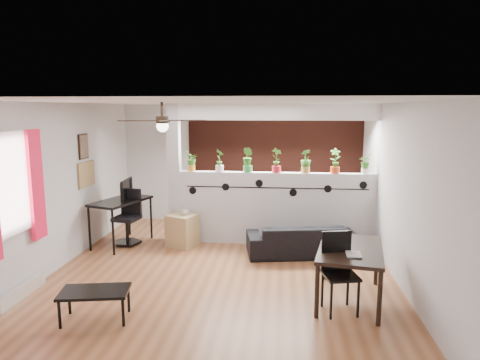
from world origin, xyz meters
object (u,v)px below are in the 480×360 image
Objects in this scene: potted_plant_3 at (277,159)px; dining_table at (350,253)px; office_chair at (128,221)px; potted_plant_2 at (248,159)px; potted_plant_0 at (192,161)px; cup at (185,212)px; computer_desk at (121,204)px; coffee_table at (95,294)px; potted_plant_6 at (365,163)px; sofa at (302,240)px; folding_chair at (338,264)px; potted_plant_1 at (220,160)px; cube_shelf at (182,231)px; ceiling_fan at (162,122)px; potted_plant_4 at (306,161)px; potted_plant_5 at (335,160)px.

dining_table is at bearing -66.42° from potted_plant_3.
office_chair is 0.70× the size of dining_table.
potted_plant_0 is at bearing 180.00° from potted_plant_2.
cup is 1.21m from computer_desk.
dining_table is 3.24m from coffee_table.
potted_plant_3 is at bearing -180.00° from potted_plant_6.
sofa is (2.04, -0.58, -1.29)m from potted_plant_0.
potted_plant_3 is 2.91m from folding_chair.
potted_plant_1 is 0.72× the size of cube_shelf.
potted_plant_2 is 2.94m from dining_table.
ceiling_fan is 3.15m from dining_table.
potted_plant_4 is at bearing -0.00° from potted_plant_0.
potted_plant_6 is 0.36× the size of folding_chair.
cube_shelf is (-2.16, 0.24, 0.04)m from sofa.
sofa is 1.87m from dining_table.
cup is 0.13× the size of folding_chair.
potted_plant_2 is 1.76m from sofa.
cup is 2.90m from coffee_table.
potted_plant_2 is 1.78m from cube_shelf.
potted_plant_0 is 1.58m from potted_plant_3.
ceiling_fan is 3.33× the size of potted_plant_6.
potted_plant_5 is 2.79m from folding_chair.
potted_plant_5 is 0.32× the size of dining_table.
sofa is 2.08m from folding_chair.
cube_shelf is 0.60× the size of folding_chair.
potted_plant_6 is 2.55m from dining_table.
potted_plant_3 is 0.53m from potted_plant_4.
potted_plant_2 is 1.00× the size of potted_plant_3.
office_chair is 4.27m from dining_table.
cup is 0.13× the size of office_chair.
office_chair is (0.11, 0.05, -0.32)m from computer_desk.
potted_plant_2 reaches higher than office_chair.
potted_plant_4 is 0.94× the size of potted_plant_5.
potted_plant_2 is at bearing 117.48° from folding_chair.
office_chair is at bearing 151.62° from dining_table.
potted_plant_0 is at bearing -25.45° from sofa.
potted_plant_1 reaches higher than folding_chair.
potted_plant_3 is at bearing 34.19° from cube_shelf.
office_chair reaches higher than dining_table.
dining_table is at bearing 97.91° from sofa.
potted_plant_5 reaches higher than potted_plant_6.
office_chair is at bearing 102.66° from coffee_table.
potted_plant_1 is at bearing 10.71° from computer_desk.
potted_plant_5 reaches higher than potted_plant_0.
potted_plant_3 is (1.60, 1.80, -0.72)m from ceiling_fan.
cube_shelf is at bearing -109.78° from potted_plant_0.
coffee_table is at bearing -123.24° from potted_plant_3.
ceiling_fan is at bearing -150.49° from potted_plant_6.
cube_shelf is at bearing 143.90° from dining_table.
dining_table is at bearing -48.31° from potted_plant_1.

